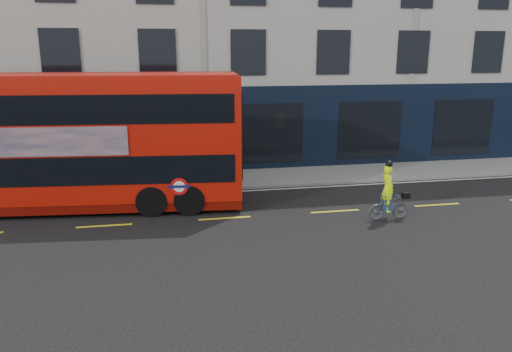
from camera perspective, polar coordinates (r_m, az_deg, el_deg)
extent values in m
plane|color=black|center=(15.88, -2.91, -6.60)|extent=(120.00, 120.00, 0.00)
cube|color=gray|center=(22.01, -5.29, -0.47)|extent=(60.00, 3.00, 0.12)
cube|color=gray|center=(20.57, -4.87, -1.51)|extent=(60.00, 0.12, 0.13)
cube|color=#A7A59E|center=(27.82, -7.08, 18.04)|extent=(50.00, 10.00, 15.00)
cube|color=black|center=(23.05, -5.78, 5.13)|extent=(50.00, 0.08, 4.00)
cube|color=silver|center=(20.30, -4.78, -1.90)|extent=(58.00, 0.10, 0.01)
cube|color=#B11207|center=(18.92, -20.29, 4.21)|extent=(12.12, 3.85, 4.28)
cube|color=#580903|center=(19.43, -19.70, -2.48)|extent=(12.12, 3.79, 0.33)
cube|color=black|center=(19.10, -20.04, 1.41)|extent=(11.65, 3.84, 0.98)
cube|color=black|center=(18.78, -20.58, 7.54)|extent=(11.65, 3.84, 0.98)
cube|color=maroon|center=(18.70, -20.87, 10.73)|extent=(11.88, 3.72, 0.09)
cube|color=black|center=(18.50, -1.83, 1.89)|extent=(0.28, 2.43, 0.98)
cube|color=black|center=(18.16, -1.88, 8.24)|extent=(0.28, 2.43, 0.98)
cube|color=tan|center=(17.93, -24.76, 3.51)|extent=(6.47, 0.67, 0.98)
cylinder|color=red|center=(17.30, -8.77, -1.20)|extent=(0.61, 0.08, 0.61)
cylinder|color=white|center=(17.30, -8.78, -1.20)|extent=(0.39, 0.06, 0.39)
cube|color=#0C1459|center=(17.29, -8.78, -1.21)|extent=(0.76, 0.09, 0.10)
cylinder|color=black|center=(18.76, -7.49, -1.64)|extent=(1.34, 2.85, 1.08)
cylinder|color=black|center=(18.86, -11.44, -1.72)|extent=(1.34, 2.85, 1.08)
imported|color=#4F5255|center=(17.58, 14.92, -3.45)|extent=(1.49, 0.48, 0.89)
imported|color=#C0EE06|center=(17.36, 14.80, -1.40)|extent=(0.40, 0.59, 1.58)
cube|color=black|center=(17.78, 16.75, -2.13)|extent=(0.26, 0.21, 0.20)
cube|color=navy|center=(17.50, 14.69, -3.04)|extent=(0.28, 0.35, 0.63)
sphere|color=black|center=(17.15, 14.98, 1.37)|extent=(0.23, 0.23, 0.23)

